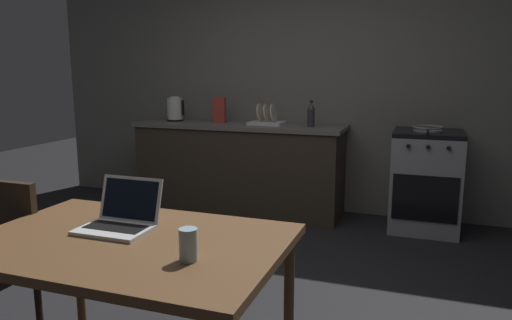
# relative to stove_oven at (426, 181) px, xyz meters

# --- Properties ---
(ground_plane) EXTENTS (12.00, 12.00, 0.00)m
(ground_plane) POSITION_rel_stove_oven_xyz_m (-1.24, -1.96, -0.46)
(ground_plane) COLOR black
(back_wall) EXTENTS (6.40, 0.10, 2.61)m
(back_wall) POSITION_rel_stove_oven_xyz_m (-0.94, 0.35, 0.85)
(back_wall) COLOR slate
(back_wall) RESTS_ON ground_plane
(kitchen_counter) EXTENTS (2.16, 0.64, 0.92)m
(kitchen_counter) POSITION_rel_stove_oven_xyz_m (-1.83, 0.00, 0.00)
(kitchen_counter) COLOR #382D23
(kitchen_counter) RESTS_ON ground_plane
(stove_oven) EXTENTS (0.60, 0.62, 0.92)m
(stove_oven) POSITION_rel_stove_oven_xyz_m (0.00, 0.00, 0.00)
(stove_oven) COLOR gray
(stove_oven) RESTS_ON ground_plane
(dining_table) EXTENTS (1.35, 0.91, 0.73)m
(dining_table) POSITION_rel_stove_oven_xyz_m (-1.22, -2.86, 0.21)
(dining_table) COLOR brown
(dining_table) RESTS_ON ground_plane
(laptop) EXTENTS (0.32, 0.29, 0.22)m
(laptop) POSITION_rel_stove_oven_xyz_m (-1.33, -2.76, 0.32)
(laptop) COLOR silver
(laptop) RESTS_ON dining_table
(electric_kettle) EXTENTS (0.19, 0.17, 0.26)m
(electric_kettle) POSITION_rel_stove_oven_xyz_m (-2.57, 0.00, 0.58)
(electric_kettle) COLOR black
(electric_kettle) RESTS_ON kitchen_counter
(bottle) EXTENTS (0.07, 0.07, 0.25)m
(bottle) POSITION_rel_stove_oven_xyz_m (-1.07, -0.05, 0.58)
(bottle) COLOR #2D2D33
(bottle) RESTS_ON kitchen_counter
(frying_pan) EXTENTS (0.27, 0.44, 0.05)m
(frying_pan) POSITION_rel_stove_oven_xyz_m (-0.01, -0.03, 0.48)
(frying_pan) COLOR gray
(frying_pan) RESTS_ON stove_oven
(drinking_glass) EXTENTS (0.07, 0.07, 0.13)m
(drinking_glass) POSITION_rel_stove_oven_xyz_m (-0.86, -2.99, 0.34)
(drinking_glass) COLOR #99B7C6
(drinking_glass) RESTS_ON dining_table
(cereal_box) EXTENTS (0.13, 0.05, 0.26)m
(cereal_box) POSITION_rel_stove_oven_xyz_m (-2.06, 0.02, 0.59)
(cereal_box) COLOR #B2382D
(cereal_box) RESTS_ON kitchen_counter
(dish_rack) EXTENTS (0.34, 0.26, 0.21)m
(dish_rack) POSITION_rel_stove_oven_xyz_m (-1.53, 0.00, 0.51)
(dish_rack) COLOR silver
(dish_rack) RESTS_ON kitchen_counter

